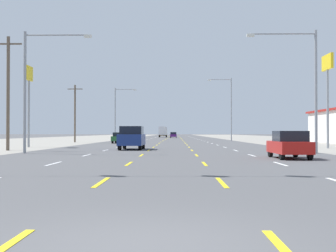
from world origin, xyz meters
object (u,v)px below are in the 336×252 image
object	(u,v)px
box_truck_inner_left_far	(163,131)
streetlight_left_row_0	(33,81)
pole_sign_right_row_1	(327,76)
hatchback_center_turn_midfar	(173,135)
sedan_far_left_mid	(120,138)
streetlight_left_row_1	(117,110)
streetlight_right_row_1	(229,105)
suv_inner_left_near	(132,137)
pole_sign_left_row_1	(29,87)
streetlight_right_row_0	(307,80)
hatchback_far_right_nearest	(289,144)

from	to	relation	value
box_truck_inner_left_far	streetlight_left_row_0	distance (m)	102.35
pole_sign_right_row_1	streetlight_left_row_0	size ratio (longest dim) A/B	1.01
box_truck_inner_left_far	pole_sign_right_row_1	distance (m)	94.05
pole_sign_right_row_1	streetlight_left_row_0	distance (m)	25.97
hatchback_center_turn_midfar	pole_sign_right_row_1	bearing A→B (deg)	-79.16
box_truck_inner_left_far	hatchback_center_turn_midfar	bearing A→B (deg)	-78.72
sedan_far_left_mid	pole_sign_right_row_1	world-z (taller)	pole_sign_right_row_1
streetlight_left_row_1	streetlight_right_row_1	xyz separation A→B (m)	(19.54, -0.00, 0.91)
suv_inner_left_near	streetlight_left_row_0	bearing A→B (deg)	-132.34
streetlight_left_row_1	pole_sign_left_row_1	bearing A→B (deg)	-97.57
pole_sign_left_row_1	streetlight_right_row_1	size ratio (longest dim) A/B	0.74
streetlight_right_row_0	hatchback_center_turn_midfar	bearing A→B (deg)	96.45
pole_sign_left_row_1	streetlight_left_row_1	bearing A→B (deg)	82.43
hatchback_far_right_nearest	streetlight_right_row_1	distance (m)	51.84
streetlight_right_row_1	pole_sign_right_row_1	bearing A→B (deg)	-82.63
pole_sign_left_row_1	streetlight_right_row_0	xyz separation A→B (m)	(23.71, -12.63, -0.82)
pole_sign_right_row_1	suv_inner_left_near	bearing A→B (deg)	-170.33
sedan_far_left_mid	hatchback_center_turn_midfar	world-z (taller)	hatchback_center_turn_midfar
hatchback_far_right_nearest	box_truck_inner_left_far	xyz separation A→B (m)	(-10.18, 107.93, 1.05)
hatchback_far_right_nearest	suv_inner_left_near	xyz separation A→B (m)	(-10.09, 12.69, 0.24)
suv_inner_left_near	streetlight_left_row_0	size ratio (longest dim) A/B	0.57
sedan_far_left_mid	pole_sign_right_row_1	size ratio (longest dim) A/B	0.52
pole_sign_right_row_1	streetlight_right_row_0	world-z (taller)	pole_sign_right_row_1
suv_inner_left_near	streetlight_left_row_1	xyz separation A→B (m)	(-6.46, 38.77, 4.33)
hatchback_far_right_nearest	streetlight_right_row_1	size ratio (longest dim) A/B	0.36
hatchback_far_right_nearest	pole_sign_right_row_1	xyz separation A→B (m)	(7.61, 15.70, 5.86)
streetlight_right_row_1	hatchback_center_turn_midfar	bearing A→B (deg)	103.87
hatchback_far_right_nearest	streetlight_right_row_1	world-z (taller)	streetlight_right_row_1
streetlight_right_row_0	sedan_far_left_mid	bearing A→B (deg)	120.25
hatchback_center_turn_midfar	streetlight_right_row_0	world-z (taller)	streetlight_right_row_0
pole_sign_left_row_1	streetlight_right_row_1	bearing A→B (deg)	54.07
box_truck_inner_left_far	sedan_far_left_mid	bearing A→B (deg)	-92.91
suv_inner_left_near	hatchback_center_turn_midfar	bearing A→B (deg)	87.69
pole_sign_right_row_1	streetlight_right_row_0	size ratio (longest dim) A/B	1.01
hatchback_far_right_nearest	suv_inner_left_near	size ratio (longest dim) A/B	0.80
box_truck_inner_left_far	streetlight_left_row_1	world-z (taller)	streetlight_left_row_1
hatchback_far_right_nearest	sedan_far_left_mid	distance (m)	37.14
pole_sign_left_row_1	streetlight_right_row_1	world-z (taller)	streetlight_right_row_1
suv_inner_left_near	hatchback_center_turn_midfar	xyz separation A→B (m)	(3.18, 78.86, -0.24)
streetlight_left_row_1	streetlight_right_row_0	bearing A→B (deg)	-67.05
streetlight_left_row_0	streetlight_right_row_0	bearing A→B (deg)	0.00
streetlight_left_row_0	streetlight_right_row_0	world-z (taller)	streetlight_right_row_0
hatchback_center_turn_midfar	hatchback_far_right_nearest	bearing A→B (deg)	-85.68
pole_sign_right_row_1	streetlight_left_row_1	size ratio (longest dim) A/B	0.93
sedan_far_left_mid	pole_sign_left_row_1	bearing A→B (deg)	-113.69
sedan_far_left_mid	box_truck_inner_left_far	distance (m)	73.60
suv_inner_left_near	pole_sign_left_row_1	xyz separation A→B (m)	(-10.84, 5.76, 4.91)
pole_sign_left_row_1	suv_inner_left_near	bearing A→B (deg)	-27.98
hatchback_center_turn_midfar	streetlight_right_row_1	xyz separation A→B (m)	(9.90, -40.09, 5.49)
suv_inner_left_near	box_truck_inner_left_far	xyz separation A→B (m)	(-0.09, 95.25, 0.81)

